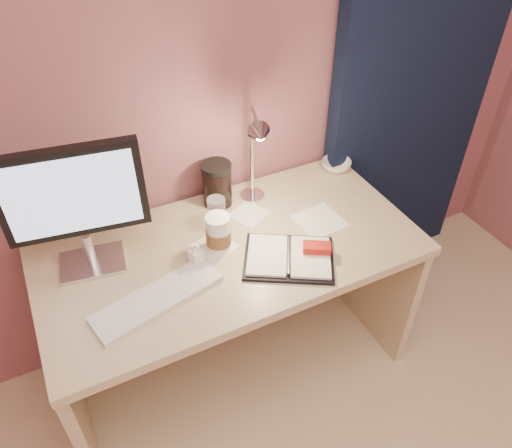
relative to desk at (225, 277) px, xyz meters
name	(u,v)px	position (x,y,z in m)	size (l,w,h in m)	color
room	(402,64)	(0.95, 0.24, 0.63)	(3.50, 3.50, 3.50)	#C6B28E
desk	(225,277)	(0.00, 0.00, 0.00)	(1.40, 0.70, 0.73)	tan
monitor	(74,200)	(-0.47, 0.06, 0.52)	(0.45, 0.19, 0.48)	silver
keyboard	(158,298)	(-0.32, -0.20, 0.23)	(0.44, 0.13, 0.02)	white
planner	(291,257)	(0.17, -0.23, 0.24)	(0.39, 0.37, 0.05)	black
paper_a	(215,246)	(-0.05, -0.05, 0.23)	(0.13, 0.13, 0.00)	white
paper_b	(319,221)	(0.37, -0.09, 0.23)	(0.17, 0.17, 0.00)	white
paper_c	(249,214)	(0.14, 0.07, 0.23)	(0.13, 0.13, 0.00)	white
coffee_cup	(218,234)	(-0.04, -0.06, 0.29)	(0.09, 0.09, 0.15)	white
clear_cup	(217,212)	(0.01, 0.07, 0.29)	(0.07, 0.07, 0.12)	white
bowl	(336,165)	(0.63, 0.19, 0.25)	(0.13, 0.13, 0.04)	white
lotion_bottle	(196,254)	(-0.14, -0.10, 0.27)	(0.04, 0.04, 0.10)	white
dark_jar	(217,186)	(0.07, 0.19, 0.31)	(0.12, 0.12, 0.17)	black
desk_lamp	(273,152)	(0.24, 0.06, 0.50)	(0.15, 0.27, 0.44)	silver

